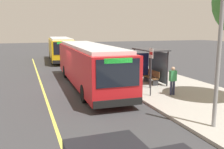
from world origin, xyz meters
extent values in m
plane|color=#38383A|center=(0.00, 0.00, 0.00)|extent=(120.00, 120.00, 0.00)
cube|color=#A8A399|center=(0.00, 6.00, 0.07)|extent=(44.00, 6.40, 0.15)
cube|color=#E0D64C|center=(0.00, -2.20, 0.00)|extent=(36.00, 0.14, 0.01)
cube|color=red|center=(0.77, 1.00, 1.55)|extent=(12.54, 2.81, 2.40)
cube|color=silver|center=(0.77, 1.00, 2.85)|extent=(11.53, 2.54, 0.20)
cube|color=black|center=(7.03, 0.87, 1.98)|extent=(0.09, 2.17, 1.34)
cube|color=black|center=(0.80, 2.29, 1.84)|extent=(10.99, 0.27, 1.06)
cube|color=white|center=(0.80, 2.29, 0.57)|extent=(11.86, 0.28, 0.28)
cube|color=#26D83F|center=(7.04, 0.87, 2.57)|extent=(0.06, 1.40, 0.24)
cube|color=black|center=(7.05, 0.87, 0.53)|extent=(0.13, 2.50, 0.36)
cylinder|color=black|center=(4.67, 2.07, 0.50)|extent=(1.01, 0.30, 1.00)
cylinder|color=black|center=(4.62, -0.24, 0.50)|extent=(1.01, 0.30, 1.00)
cylinder|color=black|center=(-2.95, 2.23, 0.50)|extent=(1.01, 0.30, 1.00)
cylinder|color=black|center=(-2.99, -0.08, 0.50)|extent=(1.01, 0.30, 1.00)
cube|color=gold|center=(-14.31, 1.13, 1.55)|extent=(10.23, 3.20, 2.40)
cube|color=silver|center=(-14.31, 1.13, 2.85)|extent=(9.41, 2.90, 0.20)
cube|color=black|center=(-9.26, 0.80, 1.98)|extent=(0.18, 2.17, 1.34)
cube|color=black|center=(-14.23, 2.42, 1.84)|extent=(8.86, 0.62, 1.06)
cube|color=black|center=(-14.23, 2.42, 0.57)|extent=(9.57, 0.66, 0.28)
cube|color=#26D83F|center=(-9.26, 0.80, 2.57)|extent=(0.12, 1.40, 0.24)
cube|color=black|center=(-9.25, 0.80, 0.53)|extent=(0.24, 2.50, 0.36)
cylinder|color=black|center=(-11.12, 2.08, 0.50)|extent=(1.02, 0.34, 1.00)
cylinder|color=black|center=(-11.27, -0.22, 0.50)|extent=(1.02, 0.34, 1.00)
cylinder|color=black|center=(-17.26, 2.48, 0.50)|extent=(1.02, 0.34, 1.00)
cylinder|color=black|center=(-17.41, 0.18, 0.50)|extent=(1.02, 0.34, 1.00)
cylinder|color=#333338|center=(3.24, 5.88, 1.35)|extent=(0.10, 0.10, 2.40)
cylinder|color=#333338|center=(3.24, 4.58, 1.35)|extent=(0.10, 0.10, 2.40)
cylinder|color=#333338|center=(0.64, 5.88, 1.35)|extent=(0.10, 0.10, 2.40)
cylinder|color=#333338|center=(0.64, 4.58, 1.35)|extent=(0.10, 0.10, 2.40)
cube|color=#333338|center=(1.94, 5.23, 2.59)|extent=(2.90, 1.60, 0.08)
cube|color=#4C606B|center=(1.94, 5.88, 1.35)|extent=(2.47, 0.04, 2.16)
cube|color=navy|center=(0.64, 5.23, 1.30)|extent=(0.06, 1.11, 1.82)
cube|color=brown|center=(2.10, 5.23, 0.60)|extent=(1.60, 0.44, 0.06)
cube|color=brown|center=(2.10, 5.47, 0.88)|extent=(1.60, 0.05, 0.44)
cube|color=#333338|center=(1.38, 5.23, 0.38)|extent=(0.08, 0.40, 0.45)
cube|color=#333338|center=(2.82, 5.23, 0.38)|extent=(0.08, 0.40, 0.45)
cylinder|color=#333338|center=(5.07, 3.64, 1.55)|extent=(0.07, 0.07, 2.80)
cube|color=white|center=(5.07, 3.62, 2.65)|extent=(0.44, 0.03, 0.56)
cube|color=red|center=(5.07, 3.61, 2.65)|extent=(0.40, 0.01, 0.16)
cylinder|color=#282D47|center=(5.35, 5.04, 0.57)|extent=(0.14, 0.14, 0.85)
cylinder|color=#282D47|center=(5.35, 4.86, 0.57)|extent=(0.14, 0.14, 0.85)
cube|color=#338C4C|center=(5.35, 4.95, 1.31)|extent=(0.24, 0.40, 0.62)
sphere|color=tan|center=(5.35, 4.95, 1.73)|extent=(0.22, 0.22, 0.22)
cylinder|color=gray|center=(10.19, 3.79, 3.35)|extent=(0.16, 0.16, 6.40)
camera|label=1|loc=(17.90, -3.27, 4.03)|focal=40.34mm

